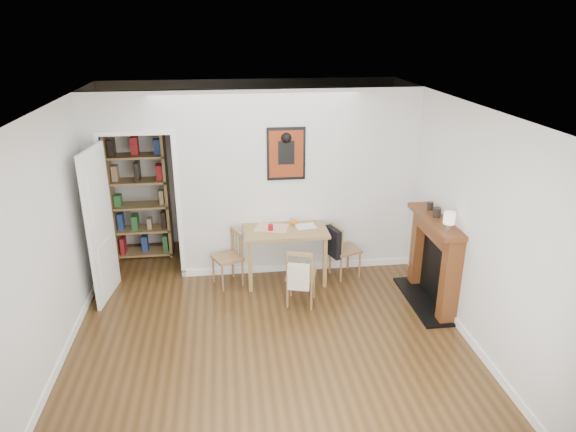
{
  "coord_description": "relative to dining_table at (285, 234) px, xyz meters",
  "views": [
    {
      "loc": [
        -0.42,
        -5.32,
        3.44
      ],
      "look_at": [
        0.33,
        0.6,
        1.14
      ],
      "focal_mm": 32.0,
      "sensor_mm": 36.0,
      "label": 1
    }
  ],
  "objects": [
    {
      "name": "bookshelf",
      "position": [
        -2.06,
        1.07,
        0.32
      ],
      "size": [
        0.85,
        0.34,
        2.03
      ],
      "color": "olive",
      "rests_on": "ground"
    },
    {
      "name": "mantel_lamp",
      "position": [
        1.76,
        -1.21,
        0.61
      ],
      "size": [
        0.14,
        0.14,
        0.21
      ],
      "color": "silver",
      "rests_on": "fireplace"
    },
    {
      "name": "ceramic_jar_b",
      "position": [
        1.8,
        -0.54,
        0.53
      ],
      "size": [
        0.08,
        0.08,
        0.1
      ],
      "primitive_type": "cylinder",
      "color": "black",
      "rests_on": "fireplace"
    },
    {
      "name": "chair_front",
      "position": [
        0.12,
        -0.69,
        -0.28
      ],
      "size": [
        0.49,
        0.52,
        0.79
      ],
      "color": "#9D7849",
      "rests_on": "ground"
    },
    {
      "name": "placemat",
      "position": [
        -0.18,
        0.04,
        0.1
      ],
      "size": [
        0.51,
        0.44,
        0.0
      ],
      "primitive_type": "cube",
      "rotation": [
        0.0,
        0.0,
        -0.29
      ],
      "color": "beige",
      "rests_on": "dining_table"
    },
    {
      "name": "orange_fruit",
      "position": [
        0.13,
        0.1,
        0.14
      ],
      "size": [
        0.09,
        0.09,
        0.09
      ],
      "primitive_type": "sphere",
      "color": "orange",
      "rests_on": "dining_table"
    },
    {
      "name": "red_glass",
      "position": [
        -0.2,
        -0.05,
        0.14
      ],
      "size": [
        0.07,
        0.07,
        0.09
      ],
      "primitive_type": "cylinder",
      "color": "maroon",
      "rests_on": "dining_table"
    },
    {
      "name": "notebook",
      "position": [
        0.28,
        0.02,
        0.1
      ],
      "size": [
        0.29,
        0.23,
        0.01
      ],
      "primitive_type": "cube",
      "rotation": [
        0.0,
        0.0,
        0.13
      ],
      "color": "silver",
      "rests_on": "dining_table"
    },
    {
      "name": "ceramic_jar_a",
      "position": [
        1.78,
        -0.8,
        0.54
      ],
      "size": [
        0.1,
        0.1,
        0.12
      ],
      "primitive_type": "cylinder",
      "color": "black",
      "rests_on": "fireplace"
    },
    {
      "name": "dining_table",
      "position": [
        0.0,
        0.0,
        0.0
      ],
      "size": [
        1.13,
        0.72,
        0.77
      ],
      "color": "olive",
      "rests_on": "ground"
    },
    {
      "name": "ground",
      "position": [
        -0.35,
        -1.1,
        -0.68
      ],
      "size": [
        5.2,
        5.2,
        0.0
      ],
      "primitive_type": "plane",
      "color": "#52361A",
      "rests_on": "ground"
    },
    {
      "name": "room_shell",
      "position": [
        -0.26,
        0.24,
        0.62
      ],
      "size": [
        5.2,
        5.2,
        5.2
      ],
      "color": "silver",
      "rests_on": "ground"
    },
    {
      "name": "chair_left",
      "position": [
        -0.8,
        -0.05,
        -0.29
      ],
      "size": [
        0.52,
        0.52,
        0.78
      ],
      "color": "#9D7849",
      "rests_on": "ground"
    },
    {
      "name": "fireplace",
      "position": [
        1.8,
        -0.85,
        -0.06
      ],
      "size": [
        0.45,
        1.25,
        1.16
      ],
      "color": "#612F17",
      "rests_on": "ground"
    },
    {
      "name": "chair_right",
      "position": [
        0.84,
        -0.01,
        -0.27
      ],
      "size": [
        0.54,
        0.5,
        0.79
      ],
      "color": "#9D7849",
      "rests_on": "ground"
    }
  ]
}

